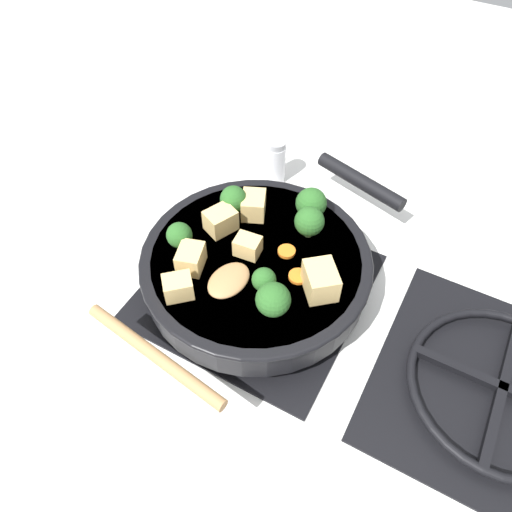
% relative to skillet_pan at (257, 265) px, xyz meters
% --- Properties ---
extents(ground_plane, '(2.40, 2.40, 0.00)m').
position_rel_skillet_pan_xyz_m(ground_plane, '(0.00, -0.00, -0.05)').
color(ground_plane, silver).
extents(front_burner_grate, '(0.31, 0.31, 0.03)m').
position_rel_skillet_pan_xyz_m(front_burner_grate, '(0.00, -0.00, -0.04)').
color(front_burner_grate, black).
rests_on(front_burner_grate, ground_plane).
extents(rear_burner_grate, '(0.31, 0.31, 0.03)m').
position_rel_skillet_pan_xyz_m(rear_burner_grate, '(0.00, 0.36, -0.04)').
color(rear_burner_grate, black).
rests_on(rear_burner_grate, ground_plane).
extents(skillet_pan, '(0.44, 0.33, 0.05)m').
position_rel_skillet_pan_xyz_m(skillet_pan, '(0.00, 0.00, 0.00)').
color(skillet_pan, black).
rests_on(skillet_pan, front_burner_grate).
extents(wooden_spoon, '(0.20, 0.22, 0.02)m').
position_rel_skillet_pan_xyz_m(wooden_spoon, '(0.14, -0.02, 0.03)').
color(wooden_spoon, '#A87A4C').
rests_on(wooden_spoon, skillet_pan).
extents(tofu_cube_center_large, '(0.05, 0.05, 0.03)m').
position_rel_skillet_pan_xyz_m(tofu_cube_center_large, '(-0.07, -0.05, 0.04)').
color(tofu_cube_center_large, '#DBB770').
rests_on(tofu_cube_center_large, skillet_pan).
extents(tofu_cube_near_handle, '(0.03, 0.04, 0.03)m').
position_rel_skillet_pan_xyz_m(tofu_cube_near_handle, '(-0.00, -0.01, 0.04)').
color(tofu_cube_near_handle, '#DBB770').
rests_on(tofu_cube_near_handle, skillet_pan).
extents(tofu_cube_east_chunk, '(0.05, 0.04, 0.03)m').
position_rel_skillet_pan_xyz_m(tofu_cube_east_chunk, '(0.06, -0.07, 0.04)').
color(tofu_cube_east_chunk, '#DBB770').
rests_on(tofu_cube_east_chunk, skillet_pan).
extents(tofu_cube_west_chunk, '(0.06, 0.06, 0.04)m').
position_rel_skillet_pan_xyz_m(tofu_cube_west_chunk, '(0.01, 0.10, 0.04)').
color(tofu_cube_west_chunk, '#DBB770').
rests_on(tofu_cube_west_chunk, skillet_pan).
extents(tofu_cube_back_piece, '(0.05, 0.05, 0.03)m').
position_rel_skillet_pan_xyz_m(tofu_cube_back_piece, '(0.11, -0.06, 0.04)').
color(tofu_cube_back_piece, '#DBB770').
rests_on(tofu_cube_back_piece, skillet_pan).
extents(tofu_cube_front_piece, '(0.05, 0.05, 0.03)m').
position_rel_skillet_pan_xyz_m(tofu_cube_front_piece, '(-0.02, -0.07, 0.04)').
color(tofu_cube_front_piece, '#DBB770').
rests_on(tofu_cube_front_piece, skillet_pan).
extents(broccoli_floret_near_spoon, '(0.04, 0.04, 0.05)m').
position_rel_skillet_pan_xyz_m(broccoli_floret_near_spoon, '(-0.06, -0.07, 0.05)').
color(broccoli_floret_near_spoon, '#709956').
rests_on(broccoli_floret_near_spoon, skillet_pan).
extents(broccoli_floret_center_top, '(0.04, 0.04, 0.05)m').
position_rel_skillet_pan_xyz_m(broccoli_floret_center_top, '(-0.07, 0.05, 0.05)').
color(broccoli_floret_center_top, '#709956').
rests_on(broccoli_floret_center_top, skillet_pan).
extents(broccoli_floret_east_rim, '(0.04, 0.04, 0.04)m').
position_rel_skillet_pan_xyz_m(broccoli_floret_east_rim, '(0.04, -0.10, 0.05)').
color(broccoli_floret_east_rim, '#709956').
rests_on(broccoli_floret_east_rim, skillet_pan).
extents(broccoli_floret_west_rim, '(0.05, 0.05, 0.05)m').
position_rel_skillet_pan_xyz_m(broccoli_floret_west_rim, '(-0.11, 0.03, 0.05)').
color(broccoli_floret_west_rim, '#709956').
rests_on(broccoli_floret_west_rim, skillet_pan).
extents(broccoli_floret_north_edge, '(0.03, 0.03, 0.04)m').
position_rel_skillet_pan_xyz_m(broccoli_floret_north_edge, '(0.05, 0.04, 0.04)').
color(broccoli_floret_north_edge, '#709956').
rests_on(broccoli_floret_north_edge, skillet_pan).
extents(broccoli_floret_south_cluster, '(0.05, 0.05, 0.05)m').
position_rel_skillet_pan_xyz_m(broccoli_floret_south_cluster, '(0.08, 0.06, 0.05)').
color(broccoli_floret_south_cluster, '#709956').
rests_on(broccoli_floret_south_cluster, skillet_pan).
extents(carrot_slice_orange_thin, '(0.03, 0.03, 0.01)m').
position_rel_skillet_pan_xyz_m(carrot_slice_orange_thin, '(-0.02, 0.03, 0.02)').
color(carrot_slice_orange_thin, orange).
rests_on(carrot_slice_orange_thin, skillet_pan).
extents(carrot_slice_near_center, '(0.03, 0.03, 0.01)m').
position_rel_skillet_pan_xyz_m(carrot_slice_near_center, '(0.01, 0.07, 0.02)').
color(carrot_slice_near_center, orange).
rests_on(carrot_slice_near_center, skillet_pan).
extents(salt_shaker, '(0.04, 0.04, 0.09)m').
position_rel_skillet_pan_xyz_m(salt_shaker, '(-0.24, -0.09, -0.01)').
color(salt_shaker, white).
rests_on(salt_shaker, ground_plane).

